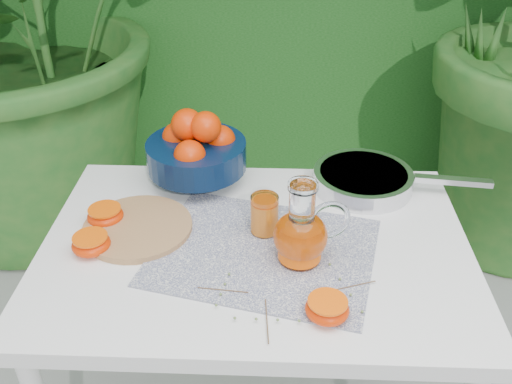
{
  "coord_description": "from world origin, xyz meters",
  "views": [
    {
      "loc": [
        -0.06,
        -1.0,
        1.57
      ],
      "look_at": [
        -0.11,
        0.07,
        0.88
      ],
      "focal_mm": 40.0,
      "sensor_mm": 36.0,
      "label": 1
    }
  ],
  "objects_px": {
    "cutting_board": "(138,228)",
    "juice_pitcher": "(302,234)",
    "white_table": "(256,270)",
    "saute_pan": "(364,179)",
    "fruit_bowl": "(197,149)"
  },
  "relations": [
    {
      "from": "juice_pitcher",
      "to": "saute_pan",
      "type": "xyz_separation_m",
      "value": [
        0.18,
        0.31,
        -0.05
      ]
    },
    {
      "from": "cutting_board",
      "to": "saute_pan",
      "type": "relative_size",
      "value": 0.55
    },
    {
      "from": "white_table",
      "to": "cutting_board",
      "type": "distance_m",
      "value": 0.3
    },
    {
      "from": "cutting_board",
      "to": "fruit_bowl",
      "type": "relative_size",
      "value": 0.89
    },
    {
      "from": "cutting_board",
      "to": "juice_pitcher",
      "type": "xyz_separation_m",
      "value": [
        0.39,
        -0.1,
        0.06
      ]
    },
    {
      "from": "cutting_board",
      "to": "fruit_bowl",
      "type": "distance_m",
      "value": 0.28
    },
    {
      "from": "white_table",
      "to": "juice_pitcher",
      "type": "relative_size",
      "value": 5.03
    },
    {
      "from": "juice_pitcher",
      "to": "saute_pan",
      "type": "relative_size",
      "value": 0.42
    },
    {
      "from": "fruit_bowl",
      "to": "saute_pan",
      "type": "distance_m",
      "value": 0.46
    },
    {
      "from": "cutting_board",
      "to": "juice_pitcher",
      "type": "bearing_deg",
      "value": -13.75
    },
    {
      "from": "cutting_board",
      "to": "juice_pitcher",
      "type": "height_order",
      "value": "juice_pitcher"
    },
    {
      "from": "cutting_board",
      "to": "fruit_bowl",
      "type": "height_order",
      "value": "fruit_bowl"
    },
    {
      "from": "white_table",
      "to": "cutting_board",
      "type": "xyz_separation_m",
      "value": [
        -0.29,
        0.04,
        0.09
      ]
    },
    {
      "from": "white_table",
      "to": "cutting_board",
      "type": "height_order",
      "value": "cutting_board"
    },
    {
      "from": "juice_pitcher",
      "to": "white_table",
      "type": "bearing_deg",
      "value": 151.5
    }
  ]
}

